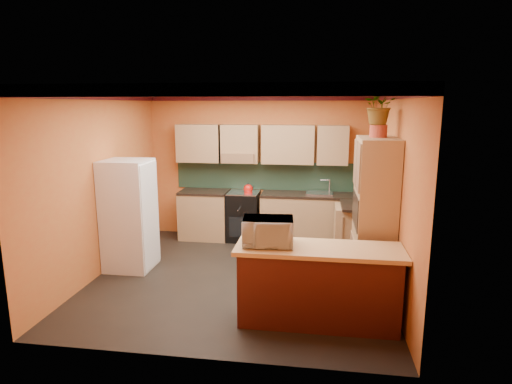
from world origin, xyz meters
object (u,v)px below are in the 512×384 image
Objects in this scene: breakfast_bar at (318,287)px; microwave at (268,231)px; stove at (244,216)px; base_cabinets_back at (277,218)px; fridge at (129,215)px; pantry at (374,218)px.

microwave is at bearing 180.00° from breakfast_bar.
microwave is (-0.59, 0.00, 0.65)m from breakfast_bar.
stove is 3.30m from breakfast_bar.
fridge is (-2.12, -1.66, 0.41)m from base_cabinets_back.
microwave is at bearing -86.42° from base_cabinets_back.
fridge is 3.21m from breakfast_bar.
breakfast_bar is at bearing -64.95° from stove.
pantry is at bearing -44.11° from stove.
fridge reaches higher than breakfast_bar.
pantry is (3.60, -0.38, 0.20)m from fridge.
fridge is at bearing 155.29° from breakfast_bar.
stove is 3.00m from pantry.
pantry reaches higher than stove.
fridge reaches higher than microwave.
pantry is (2.11, -2.04, 0.59)m from stove.
breakfast_bar is 3.15× the size of microwave.
stove is at bearing -180.00° from base_cabinets_back.
pantry is at bearing -6.04° from fridge.
base_cabinets_back is 4.01× the size of stove.
microwave is (0.19, -2.99, 0.65)m from base_cabinets_back.
base_cabinets_back and breakfast_bar have the same top height.
base_cabinets_back is 2.03× the size of breakfast_bar.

